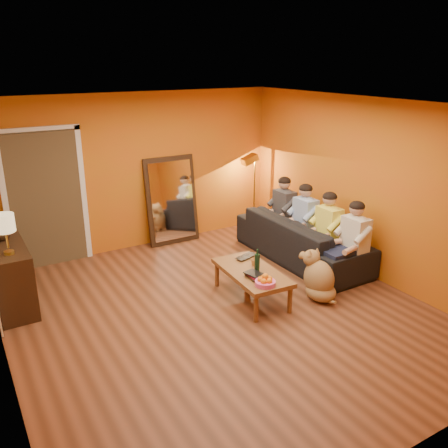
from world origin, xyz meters
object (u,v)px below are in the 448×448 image
coffee_table (251,285)px  tumbler (254,262)px  sofa (302,239)px  dog (319,275)px  mirror_frame (172,200)px  person_far_right (284,212)px  sideboard (11,276)px  person_mid_right (305,221)px  table_lamp (6,234)px  person_mid_left (328,231)px  laptop (248,258)px  floor_lamp (254,194)px  vase (2,233)px  person_far_left (355,242)px  wine_bottle (257,260)px

coffee_table → tumbler: 0.31m
sofa → dog: 1.33m
mirror_frame → person_far_right: mirror_frame is taller
sideboard → tumbler: 3.20m
person_mid_right → coffee_table: bearing=-152.8°
table_lamp → person_mid_left: size_ratio=0.42×
sideboard → laptop: sideboard is taller
coffee_table → person_far_right: (1.57, 1.36, 0.40)m
floor_lamp → tumbler: (-1.42, -2.11, -0.25)m
person_mid_left → vase: bearing=162.0°
table_lamp → person_far_left: 4.62m
floor_lamp → person_mid_right: bearing=-85.3°
dog → wine_bottle: 0.87m
tumbler → sideboard: bearing=155.9°
floor_lamp → person_far_left: bearing=-85.8°
person_mid_right → person_mid_left: bearing=-90.0°
tumbler → sofa: bearing=23.9°
floor_lamp → person_far_left: 2.52m
sideboard → person_far_right: bearing=-0.9°
dog → laptop: size_ratio=2.06×
tumbler → vase: 3.34m
person_mid_right → laptop: (-1.39, -0.46, -0.18)m
mirror_frame → tumbler: 2.41m
sideboard → floor_lamp: floor_lamp is taller
person_far_left → person_mid_left: bearing=90.0°
dog → person_far_left: 0.84m
floor_lamp → person_far_left: floor_lamp is taller
person_far_left → wine_bottle: (-1.52, 0.24, -0.03)m
coffee_table → dog: (0.79, -0.45, 0.14)m
laptop → table_lamp: bearing=148.7°
person_far_right → person_far_left: bearing=-90.0°
person_mid_right → laptop: 1.48m
coffee_table → person_mid_right: (1.57, 0.81, 0.40)m
person_far_left → dog: bearing=-168.4°
table_lamp → person_far_right: size_ratio=0.42×
mirror_frame → laptop: 2.19m
vase → mirror_frame: bearing=16.6°
table_lamp → person_far_left: table_lamp is taller
coffee_table → person_far_right: 2.12m
coffee_table → sideboard: bearing=156.8°
person_mid_left → coffee_table: bearing=-170.7°
mirror_frame → person_mid_left: 2.75m
tumbler → person_far_left: bearing=-15.9°
sideboard → person_mid_right: bearing=-8.1°
dog → person_mid_right: size_ratio=0.57×
mirror_frame → vase: size_ratio=7.35×
laptop → dog: bearing=-69.7°
floor_lamp → person_far_right: 0.88m
coffee_table → vase: bearing=152.9°
table_lamp → floor_lamp: bearing=14.2°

